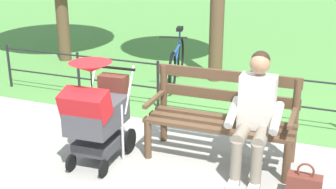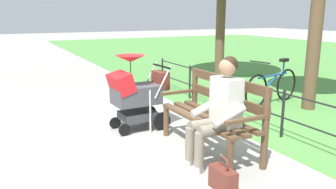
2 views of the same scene
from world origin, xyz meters
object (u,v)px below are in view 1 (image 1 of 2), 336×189
Objects in this scene: park_bench at (222,113)px; handbag at (304,186)px; stroller at (97,111)px; bicycle at (177,62)px; person_on_bench at (255,112)px.

handbag is at bearing 150.59° from park_bench.
stroller is 0.71× the size of bicycle.
bicycle is at bearing -54.95° from person_on_bench.
stroller is at bearing 93.63° from bicycle.
person_on_bench is at bearing -29.12° from handbag.
handbag is 3.70m from bicycle.
park_bench is 1.26× the size of person_on_bench.
person_on_bench reaches higher than stroller.
person_on_bench is 0.78× the size of bicycle.
bicycle is (1.78, -2.54, -0.31)m from person_on_bench.
stroller is 2.94m from bicycle.
stroller is at bearing 26.81° from park_bench.
park_bench is at bearing -153.19° from stroller.
person_on_bench reaches higher than park_bench.
stroller is at bearing 1.93° from handbag.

